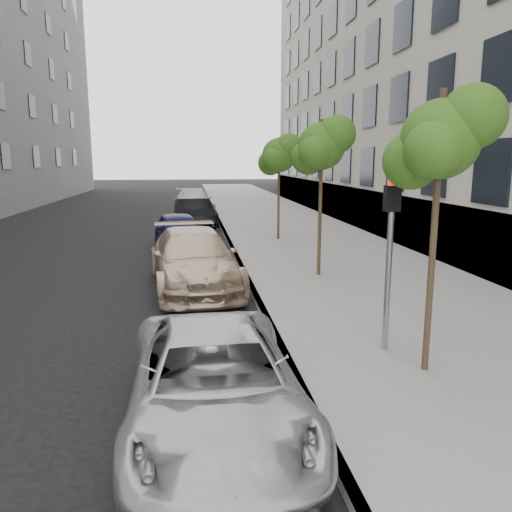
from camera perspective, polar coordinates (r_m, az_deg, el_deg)
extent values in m
plane|color=black|center=(6.31, -3.49, -20.90)|extent=(160.00, 160.00, 0.00)
cube|color=gray|center=(29.89, 1.45, 4.74)|extent=(6.40, 72.00, 0.14)
cube|color=#9E9B93|center=(29.57, -4.56, 4.64)|extent=(0.15, 72.00, 0.14)
cylinder|color=#38281C|center=(7.79, 19.64, 2.18)|extent=(0.10, 0.10, 4.17)
sphere|color=#284E14|center=(7.72, 20.32, 12.39)|extent=(1.13, 1.13, 1.13)
sphere|color=#284E14|center=(7.73, 23.55, 14.40)|extent=(0.91, 0.91, 0.91)
sphere|color=#284E14|center=(7.80, 17.32, 10.34)|extent=(0.85, 0.85, 0.85)
cylinder|color=#38281C|center=(13.85, 7.36, 6.48)|extent=(0.10, 0.10, 4.24)
sphere|color=#284E14|center=(13.81, 7.51, 12.36)|extent=(1.27, 1.27, 1.27)
sphere|color=#284E14|center=(13.73, 9.21, 13.58)|extent=(1.02, 1.02, 1.02)
sphere|color=#284E14|center=(13.98, 6.00, 11.14)|extent=(0.95, 0.95, 0.95)
cylinder|color=#38281C|center=(20.20, 2.61, 7.68)|extent=(0.10, 0.10, 4.05)
sphere|color=#284E14|center=(20.16, 2.64, 11.45)|extent=(1.35, 1.35, 1.35)
sphere|color=#284E14|center=(20.04, 3.76, 12.30)|extent=(1.08, 1.08, 1.08)
sphere|color=#284E14|center=(20.36, 1.66, 10.60)|extent=(1.01, 1.01, 1.01)
cylinder|color=#939699|center=(8.62, 14.83, -2.89)|extent=(0.10, 0.10, 2.36)
cube|color=black|center=(8.40, 15.30, 6.35)|extent=(0.24, 0.18, 0.42)
cube|color=red|center=(8.39, 15.39, 8.19)|extent=(0.14, 0.10, 0.12)
imported|color=silver|center=(6.36, -4.75, -14.22)|extent=(2.22, 4.58, 1.26)
imported|color=beige|center=(13.17, -7.14, -0.36)|extent=(2.65, 5.40, 1.51)
imported|color=#101237|center=(18.72, -8.85, 2.79)|extent=(2.11, 4.27, 1.40)
imported|color=black|center=(25.05, -6.96, 4.90)|extent=(2.20, 4.46, 1.41)
imported|color=#A9ACB1|center=(31.32, -7.11, 6.20)|extent=(2.64, 5.39, 1.51)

